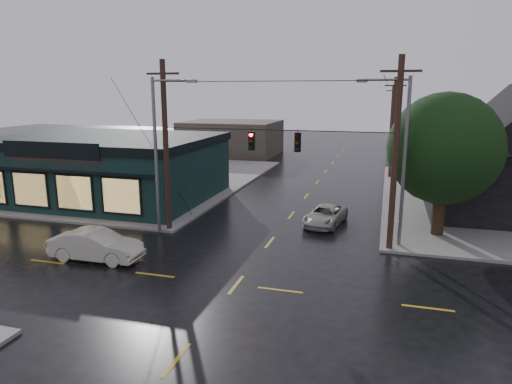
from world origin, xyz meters
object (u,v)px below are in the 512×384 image
(corner_tree, at_px, (444,149))
(utility_pole_ne, at_px, (389,250))
(utility_pole_nw, at_px, (169,230))
(sedan_cream, at_px, (96,245))
(suv_silver, at_px, (325,215))

(corner_tree, distance_m, utility_pole_ne, 6.69)
(utility_pole_nw, height_order, utility_pole_ne, same)
(sedan_cream, bearing_deg, suv_silver, -49.19)
(utility_pole_nw, bearing_deg, suv_silver, 23.29)
(utility_pole_ne, xyz_separation_m, suv_silver, (-3.96, 3.89, 0.60))
(utility_pole_nw, bearing_deg, sedan_cream, -102.79)
(utility_pole_ne, height_order, suv_silver, utility_pole_ne)
(suv_silver, bearing_deg, utility_pole_ne, -34.91)
(corner_tree, xyz_separation_m, suv_silver, (-6.65, 0.61, -4.57))
(sedan_cream, xyz_separation_m, suv_silver, (10.30, 9.44, -0.17))
(corner_tree, relative_size, utility_pole_nw, 0.81)
(utility_pole_ne, height_order, sedan_cream, utility_pole_ne)
(utility_pole_nw, distance_m, suv_silver, 9.86)
(utility_pole_ne, bearing_deg, utility_pole_nw, 180.00)
(corner_tree, xyz_separation_m, utility_pole_nw, (-15.69, -3.28, -5.18))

